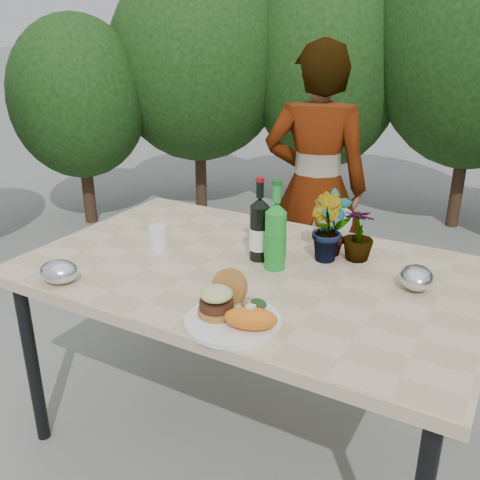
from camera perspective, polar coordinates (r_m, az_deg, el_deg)
The scene contains 18 objects.
ground at distance 2.32m, azimuth 1.03°, elevation -19.96°, with size 80.00×80.00×0.00m, color slate.
patio_table at distance 1.93m, azimuth 1.17°, elevation -4.41°, with size 1.60×1.00×0.75m.
shrub_hedge at distance 3.42m, azimuth 19.41°, elevation 14.71°, with size 6.86×5.20×2.44m.
dinner_plate at distance 1.55m, azimuth -0.75°, elevation -8.66°, with size 0.28×0.28×0.01m, color white.
burger_stack at distance 1.56m, azimuth -2.16°, elevation -6.17°, with size 0.11×0.16×0.11m.
sweet_potato at distance 1.49m, azimuth 1.15°, elevation -8.37°, with size 0.15×0.08×0.06m, color orange.
grilled_veg at distance 1.60m, azimuth 1.46°, elevation -6.73°, with size 0.08×0.05×0.03m.
wine_bottle at distance 1.93m, azimuth 2.09°, elevation 1.07°, with size 0.07×0.07×0.31m.
sparkling_water at distance 1.85m, azimuth 3.80°, elevation 0.34°, with size 0.08×0.08×0.32m.
plastic_cup at distance 2.06m, azimuth -8.73°, elevation 0.24°, with size 0.07×0.07×0.10m, color white.
seedling_left at distance 1.99m, azimuth 9.96°, elevation 1.74°, with size 0.13×0.09×0.25m, color #28591E.
seedling_mid at distance 1.95m, azimuth 9.06°, elevation 1.30°, with size 0.13×0.11×0.24m, color #256021.
seedling_right at distance 1.97m, azimuth 12.53°, elevation 0.61°, with size 0.11×0.11×0.20m, color #275C1F.
blue_bowl at distance 2.20m, azimuth 10.11°, elevation 1.73°, with size 0.14×0.14×0.11m, color silver.
foil_packet_left at distance 1.87m, azimuth -18.74°, elevation -3.22°, with size 0.13×0.11×0.08m, color silver.
foil_packet_right at distance 1.82m, azimuth 18.32°, elevation -3.84°, with size 0.13×0.11×0.08m, color silver.
person at distance 2.86m, azimuth 8.03°, elevation 5.45°, with size 0.55×0.36×1.50m, color #A26451.
terracotta_pot at distance 4.60m, azimuth -8.40°, elevation 2.86°, with size 0.17×0.17×0.14m.
Camera 1 is at (0.81, -1.53, 1.54)m, focal length 40.00 mm.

